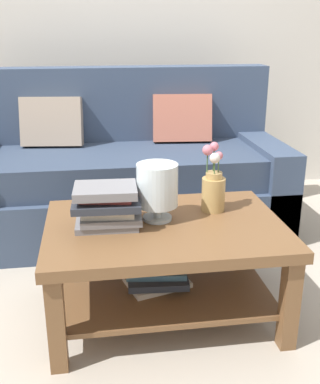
{
  "coord_description": "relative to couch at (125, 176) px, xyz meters",
  "views": [
    {
      "loc": [
        -0.33,
        -2.21,
        1.32
      ],
      "look_at": [
        -0.02,
        -0.15,
        0.57
      ],
      "focal_mm": 43.63,
      "sensor_mm": 36.0,
      "label": 1
    }
  ],
  "objects": [
    {
      "name": "back_wall",
      "position": [
        0.12,
        0.86,
        0.99
      ],
      "size": [
        6.4,
        0.12,
        2.7
      ],
      "primitive_type": "cube",
      "color": "beige",
      "rests_on": "ground"
    },
    {
      "name": "coffee_table",
      "position": [
        0.1,
        -1.09,
        -0.03
      ],
      "size": [
        1.08,
        0.75,
        0.47
      ],
      "color": "brown",
      "rests_on": "ground"
    },
    {
      "name": "flower_pitcher",
      "position": [
        0.36,
        -0.96,
        0.23
      ],
      "size": [
        0.12,
        0.11,
        0.33
      ],
      "color": "tan",
      "rests_on": "coffee_table"
    },
    {
      "name": "glass_hurricane_vase",
      "position": [
        0.07,
        -1.03,
        0.27
      ],
      "size": [
        0.19,
        0.19,
        0.27
      ],
      "color": "silver",
      "rests_on": "coffee_table"
    },
    {
      "name": "ground_plane",
      "position": [
        0.12,
        -0.79,
        -0.36
      ],
      "size": [
        10.0,
        10.0,
        0.0
      ],
      "primitive_type": "plane",
      "color": "#ADA393"
    },
    {
      "name": "book_stack_main",
      "position": [
        -0.16,
        -1.07,
        0.2
      ],
      "size": [
        0.31,
        0.24,
        0.19
      ],
      "color": "slate",
      "rests_on": "coffee_table"
    },
    {
      "name": "couch",
      "position": [
        0.0,
        0.0,
        0.0
      ],
      "size": [
        2.07,
        0.9,
        1.06
      ],
      "color": "#384760",
      "rests_on": "ground"
    }
  ]
}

